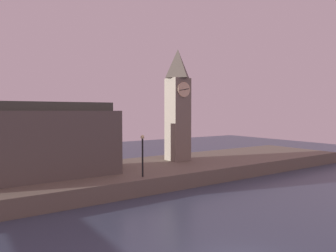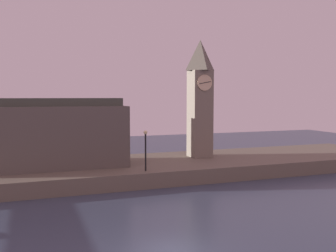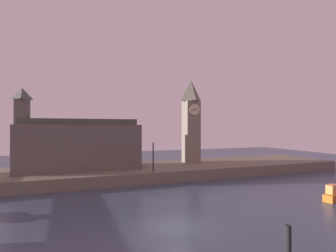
{
  "view_description": "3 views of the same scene",
  "coord_description": "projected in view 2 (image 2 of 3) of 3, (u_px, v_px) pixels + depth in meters",
  "views": [
    {
      "loc": [
        -11.22,
        -9.9,
        7.58
      ],
      "look_at": [
        6.24,
        15.68,
        6.08
      ],
      "focal_mm": 33.79,
      "sensor_mm": 36.0,
      "label": 1
    },
    {
      "loc": [
        -7.25,
        -19.19,
        8.59
      ],
      "look_at": [
        5.43,
        15.45,
        5.7
      ],
      "focal_mm": 41.01,
      "sensor_mm": 36.0,
      "label": 2
    },
    {
      "loc": [
        -7.37,
        -17.65,
        7.25
      ],
      "look_at": [
        5.41,
        15.86,
        7.42
      ],
      "focal_mm": 28.25,
      "sensor_mm": 36.0,
      "label": 3
    }
  ],
  "objects": [
    {
      "name": "ground_plane",
      "position": [
        172.0,
        252.0,
        21.13
      ],
      "size": [
        120.0,
        120.0,
        0.0
      ],
      "primitive_type": "plane",
      "color": "#384256"
    },
    {
      "name": "far_embankment",
      "position": [
        104.0,
        172.0,
        39.79
      ],
      "size": [
        70.0,
        12.0,
        1.5
      ],
      "primitive_type": "cube",
      "color": "#6B6051",
      "rests_on": "ground"
    },
    {
      "name": "clock_tower",
      "position": [
        200.0,
        97.0,
        44.35
      ],
      "size": [
        2.59,
        2.62,
        13.5
      ],
      "color": "slate",
      "rests_on": "far_embankment"
    },
    {
      "name": "parliament_hall",
      "position": [
        41.0,
        134.0,
        37.84
      ],
      "size": [
        15.88,
        5.92,
        10.76
      ],
      "color": "#5B544C",
      "rests_on": "far_embankment"
    },
    {
      "name": "streetlamp",
      "position": [
        146.0,
        146.0,
        36.09
      ],
      "size": [
        0.36,
        0.36,
        3.86
      ],
      "color": "black",
      "rests_on": "far_embankment"
    }
  ]
}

